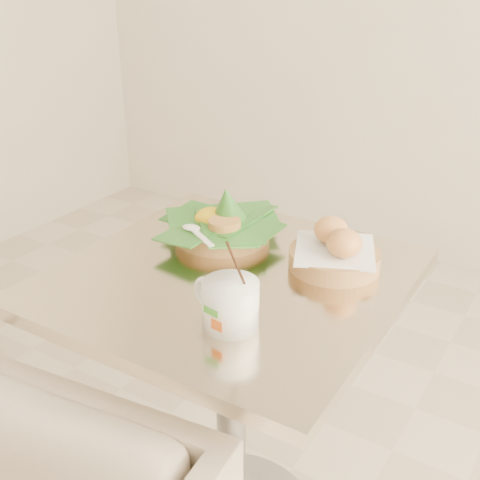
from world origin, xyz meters
The scene contains 4 objects.
cafe_table centered at (0.17, -0.02, 0.53)m, with size 0.71×0.71×0.75m.
rice_basket centered at (0.06, 0.12, 0.79)m, with size 0.28×0.28×0.14m.
bread_basket centered at (0.35, 0.12, 0.79)m, with size 0.22×0.22×0.10m.
coffee_mug centered at (0.28, -0.19, 0.80)m, with size 0.14×0.11×0.18m.
Camera 1 is at (0.79, -0.97, 1.36)m, focal length 45.00 mm.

